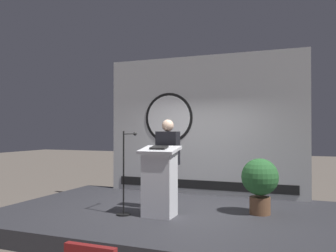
{
  "coord_description": "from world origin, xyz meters",
  "views": [
    {
      "loc": [
        2.2,
        -5.99,
        1.77
      ],
      "look_at": [
        -0.12,
        -0.03,
        1.84
      ],
      "focal_mm": 37.79,
      "sensor_mm": 36.0,
      "label": 1
    }
  ],
  "objects_px": {
    "podium": "(159,181)",
    "speaker_person": "(168,164)",
    "potted_plant": "(260,180)",
    "microphone_stand": "(125,185)"
  },
  "relations": [
    {
      "from": "podium",
      "to": "speaker_person",
      "type": "xyz_separation_m",
      "value": [
        -0.04,
        0.48,
        0.26
      ]
    },
    {
      "from": "podium",
      "to": "potted_plant",
      "type": "xyz_separation_m",
      "value": [
        1.58,
        0.78,
        -0.0
      ]
    },
    {
      "from": "microphone_stand",
      "to": "potted_plant",
      "type": "xyz_separation_m",
      "value": [
        2.19,
        0.86,
        0.07
      ]
    },
    {
      "from": "speaker_person",
      "to": "microphone_stand",
      "type": "relative_size",
      "value": 1.15
    },
    {
      "from": "microphone_stand",
      "to": "potted_plant",
      "type": "height_order",
      "value": "microphone_stand"
    },
    {
      "from": "podium",
      "to": "speaker_person",
      "type": "bearing_deg",
      "value": 94.18
    },
    {
      "from": "podium",
      "to": "speaker_person",
      "type": "height_order",
      "value": "speaker_person"
    },
    {
      "from": "speaker_person",
      "to": "potted_plant",
      "type": "xyz_separation_m",
      "value": [
        1.61,
        0.3,
        -0.26
      ]
    },
    {
      "from": "speaker_person",
      "to": "potted_plant",
      "type": "relative_size",
      "value": 1.71
    },
    {
      "from": "podium",
      "to": "microphone_stand",
      "type": "bearing_deg",
      "value": -171.84
    }
  ]
}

